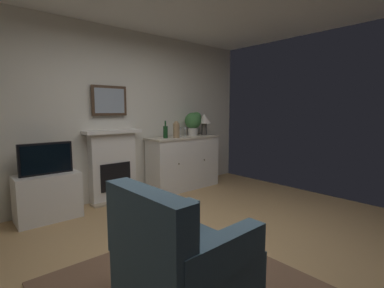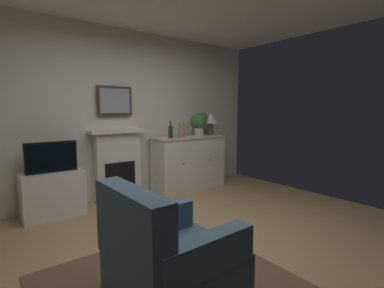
# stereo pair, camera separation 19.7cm
# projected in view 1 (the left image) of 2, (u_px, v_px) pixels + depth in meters

# --- Properties ---
(ground_plane) EXTENTS (5.39, 4.48, 0.10)m
(ground_plane) POSITION_uv_depth(u_px,v_px,m) (212.00, 252.00, 2.89)
(ground_plane) COLOR tan
(ground_plane) RESTS_ON ground
(wall_rear) EXTENTS (5.39, 0.06, 2.65)m
(wall_rear) POSITION_uv_depth(u_px,v_px,m) (113.00, 115.00, 4.37)
(wall_rear) COLOR silver
(wall_rear) RESTS_ON ground_plane
(fireplace_unit) EXTENTS (0.87, 0.30, 1.10)m
(fireplace_unit) POSITION_uv_depth(u_px,v_px,m) (113.00, 166.00, 4.32)
(fireplace_unit) COLOR white
(fireplace_unit) RESTS_ON ground_plane
(framed_picture) EXTENTS (0.55, 0.04, 0.45)m
(framed_picture) POSITION_uv_depth(u_px,v_px,m) (109.00, 101.00, 4.23)
(framed_picture) COLOR #473323
(sideboard_cabinet) EXTENTS (1.35, 0.49, 0.93)m
(sideboard_cabinet) POSITION_uv_depth(u_px,v_px,m) (184.00, 162.00, 5.02)
(sideboard_cabinet) COLOR white
(sideboard_cabinet) RESTS_ON ground_plane
(table_lamp) EXTENTS (0.26, 0.26, 0.40)m
(table_lamp) POSITION_uv_depth(u_px,v_px,m) (204.00, 120.00, 5.25)
(table_lamp) COLOR #4C4742
(table_lamp) RESTS_ON sideboard_cabinet
(wine_bottle) EXTENTS (0.08, 0.08, 0.29)m
(wine_bottle) POSITION_uv_depth(u_px,v_px,m) (165.00, 132.00, 4.68)
(wine_bottle) COLOR #193F1E
(wine_bottle) RESTS_ON sideboard_cabinet
(wine_glass_left) EXTENTS (0.07, 0.07, 0.16)m
(wine_glass_left) POSITION_uv_depth(u_px,v_px,m) (180.00, 130.00, 4.91)
(wine_glass_left) COLOR silver
(wine_glass_left) RESTS_ON sideboard_cabinet
(wine_glass_center) EXTENTS (0.07, 0.07, 0.16)m
(wine_glass_center) POSITION_uv_depth(u_px,v_px,m) (185.00, 130.00, 4.98)
(wine_glass_center) COLOR silver
(wine_glass_center) RESTS_ON sideboard_cabinet
(vase_decorative) EXTENTS (0.11, 0.11, 0.28)m
(vase_decorative) POSITION_uv_depth(u_px,v_px,m) (176.00, 129.00, 4.78)
(vase_decorative) COLOR #9E7F5B
(vase_decorative) RESTS_ON sideboard_cabinet
(tv_cabinet) EXTENTS (0.75, 0.42, 0.59)m
(tv_cabinet) POSITION_uv_depth(u_px,v_px,m) (48.00, 197.00, 3.59)
(tv_cabinet) COLOR white
(tv_cabinet) RESTS_ON ground_plane
(tv_set) EXTENTS (0.62, 0.07, 0.40)m
(tv_set) POSITION_uv_depth(u_px,v_px,m) (46.00, 159.00, 3.52)
(tv_set) COLOR black
(tv_set) RESTS_ON tv_cabinet
(potted_plant_small) EXTENTS (0.30, 0.30, 0.43)m
(potted_plant_small) POSITION_uv_depth(u_px,v_px,m) (193.00, 122.00, 5.14)
(potted_plant_small) COLOR beige
(potted_plant_small) RESTS_ON sideboard_cabinet
(armchair) EXTENTS (0.83, 0.80, 0.92)m
(armchair) POSITION_uv_depth(u_px,v_px,m) (181.00, 259.00, 1.92)
(armchair) COLOR #3F596B
(armchair) RESTS_ON ground_plane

